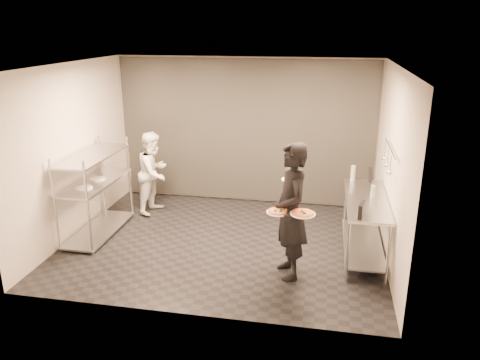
% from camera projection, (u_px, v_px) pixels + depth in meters
% --- Properties ---
extents(room_shell, '(5.00, 4.00, 2.80)m').
position_uv_depth(room_shell, '(237.00, 141.00, 8.22)').
color(room_shell, black).
rests_on(room_shell, ground).
extents(pass_rack, '(0.60, 1.60, 1.50)m').
position_uv_depth(pass_rack, '(95.00, 190.00, 7.70)').
color(pass_rack, silver).
rests_on(pass_rack, ground).
extents(prep_counter, '(0.60, 1.80, 0.92)m').
position_uv_depth(prep_counter, '(365.00, 217.00, 6.98)').
color(prep_counter, silver).
rests_on(prep_counter, ground).
extents(utensil_rail, '(0.07, 1.20, 0.31)m').
position_uv_depth(utensil_rail, '(388.00, 158.00, 6.65)').
color(utensil_rail, silver).
rests_on(utensil_rail, room_shell).
extents(waiter, '(0.68, 0.81, 1.91)m').
position_uv_depth(waiter, '(291.00, 212.00, 6.31)').
color(waiter, black).
rests_on(waiter, ground).
extents(chef, '(0.71, 0.83, 1.52)m').
position_uv_depth(chef, '(154.00, 173.00, 8.62)').
color(chef, white).
rests_on(chef, ground).
extents(pizza_plate_near, '(0.31, 0.31, 0.05)m').
position_uv_depth(pizza_plate_near, '(278.00, 211.00, 6.12)').
color(pizza_plate_near, white).
rests_on(pizza_plate_near, waiter).
extents(pizza_plate_far, '(0.33, 0.33, 0.05)m').
position_uv_depth(pizza_plate_far, '(303.00, 213.00, 6.01)').
color(pizza_plate_far, white).
rests_on(pizza_plate_far, waiter).
extents(salad_plate, '(0.26, 0.26, 0.07)m').
position_uv_depth(salad_plate, '(291.00, 178.00, 6.44)').
color(salad_plate, white).
rests_on(salad_plate, waiter).
extents(pos_monitor, '(0.11, 0.28, 0.19)m').
position_uv_depth(pos_monitor, '(362.00, 210.00, 6.21)').
color(pos_monitor, black).
rests_on(pos_monitor, prep_counter).
extents(bottle_green, '(0.07, 0.07, 0.26)m').
position_uv_depth(bottle_green, '(353.00, 173.00, 7.63)').
color(bottle_green, gray).
rests_on(bottle_green, prep_counter).
extents(bottle_clear, '(0.06, 0.06, 0.20)m').
position_uv_depth(bottle_clear, '(373.00, 192.00, 6.87)').
color(bottle_clear, gray).
rests_on(bottle_clear, prep_counter).
extents(bottle_dark, '(0.07, 0.07, 0.24)m').
position_uv_depth(bottle_dark, '(370.00, 175.00, 7.58)').
color(bottle_dark, black).
rests_on(bottle_dark, prep_counter).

